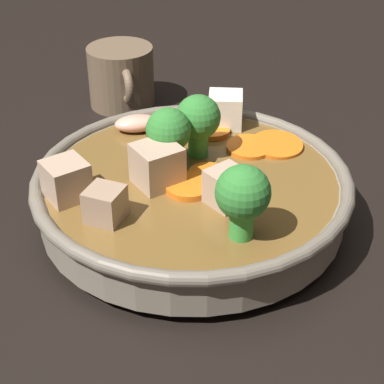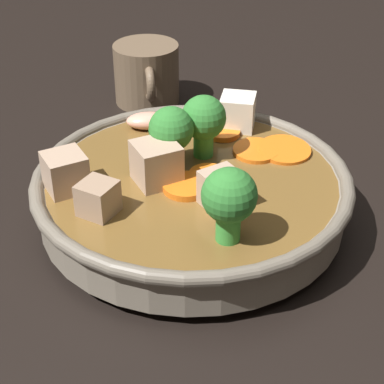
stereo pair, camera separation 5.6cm
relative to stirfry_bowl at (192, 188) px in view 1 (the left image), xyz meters
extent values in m
plane|color=black|center=(0.00, 0.00, -0.04)|extent=(3.00, 3.00, 0.00)
cylinder|color=slate|center=(0.00, 0.00, -0.03)|extent=(0.14, 0.14, 0.01)
cylinder|color=slate|center=(0.00, 0.00, -0.01)|extent=(0.26, 0.26, 0.04)
torus|color=#685F52|center=(0.00, 0.00, 0.01)|extent=(0.28, 0.28, 0.01)
cylinder|color=brown|center=(0.00, 0.00, 0.00)|extent=(0.25, 0.25, 0.02)
cylinder|color=orange|center=(-0.07, 0.04, 0.01)|extent=(0.05, 0.05, 0.01)
cylinder|color=orange|center=(0.02, -0.01, 0.01)|extent=(0.06, 0.06, 0.01)
cylinder|color=orange|center=(-0.03, 0.09, 0.01)|extent=(0.06, 0.06, 0.01)
cylinder|color=orange|center=(0.00, 0.01, 0.01)|extent=(0.04, 0.04, 0.00)
cylinder|color=orange|center=(-0.03, 0.06, 0.01)|extent=(0.05, 0.05, 0.01)
cylinder|color=green|center=(-0.02, -0.01, 0.02)|extent=(0.02, 0.02, 0.02)
sphere|color=#2D752D|center=(-0.02, -0.01, 0.05)|extent=(0.04, 0.04, 0.04)
cylinder|color=green|center=(-0.04, 0.02, 0.02)|extent=(0.02, 0.02, 0.02)
sphere|color=#2D752D|center=(-0.04, 0.02, 0.05)|extent=(0.04, 0.04, 0.04)
cylinder|color=green|center=(0.09, 0.01, 0.02)|extent=(0.02, 0.02, 0.02)
sphere|color=#2D752D|center=(0.09, 0.01, 0.05)|extent=(0.04, 0.04, 0.04)
cube|color=tan|center=(0.04, 0.02, 0.02)|extent=(0.04, 0.04, 0.03)
cube|color=tan|center=(0.00, -0.03, 0.03)|extent=(0.04, 0.04, 0.04)
cube|color=tan|center=(0.00, -0.11, 0.03)|extent=(0.04, 0.04, 0.03)
cube|color=silver|center=(-0.09, 0.06, 0.03)|extent=(0.04, 0.04, 0.03)
cube|color=#9E7F66|center=(0.04, -0.08, 0.02)|extent=(0.04, 0.04, 0.03)
ellipsoid|color=#EA9E84|center=(-0.10, -0.03, 0.02)|extent=(0.03, 0.05, 0.02)
cylinder|color=brown|center=(-0.26, -0.01, 0.00)|extent=(0.08, 0.08, 0.07)
torus|color=brown|center=(-0.22, -0.01, 0.00)|extent=(0.04, 0.01, 0.04)
camera|label=1|loc=(0.45, -0.13, 0.30)|focal=60.00mm
camera|label=2|loc=(0.46, -0.07, 0.30)|focal=60.00mm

